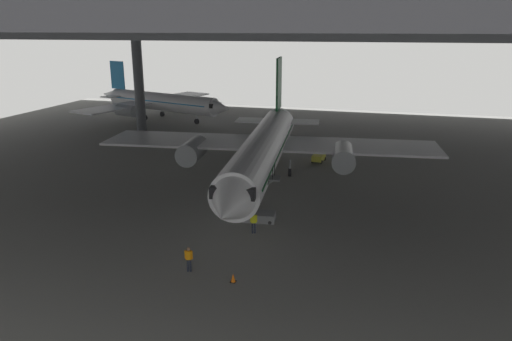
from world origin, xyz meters
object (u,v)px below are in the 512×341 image
boarding_stairs (253,212)px  crew_worker_near_nose (189,258)px  airplane_distant (160,102)px  airplane_main (264,149)px  baggage_tug (319,157)px  crew_worker_by_stairs (254,221)px  traffic_cone_orange (233,278)px

boarding_stairs → crew_worker_near_nose: boarding_stairs is taller
boarding_stairs → airplane_distant: size_ratio=0.16×
airplane_main → crew_worker_near_nose: (0.24, -20.10, -2.53)m
crew_worker_near_nose → baggage_tug: crew_worker_near_nose is taller
boarding_stairs → crew_worker_by_stairs: size_ratio=2.71×
crew_worker_by_stairs → traffic_cone_orange: 7.68m
traffic_cone_orange → crew_worker_near_nose: bearing=170.6°
boarding_stairs → airplane_distant: 49.09m
airplane_main → baggage_tug: airplane_main is taller
crew_worker_near_nose → baggage_tug: 29.66m
boarding_stairs → airplane_distant: bearing=125.3°
crew_worker_by_stairs → traffic_cone_orange: size_ratio=2.93×
airplane_main → airplane_distant: airplane_main is taller
crew_worker_near_nose → traffic_cone_orange: 3.35m
boarding_stairs → traffic_cone_orange: 10.33m
airplane_distant → airplane_main: bearing=-48.1°
airplane_main → crew_worker_near_nose: airplane_main is taller
boarding_stairs → crew_worker_near_nose: 9.78m
boarding_stairs → baggage_tug: size_ratio=2.04×
crew_worker_near_nose → airplane_distant: bearing=118.3°
crew_worker_by_stairs → baggage_tug: (1.76, 22.29, -0.48)m
baggage_tug → traffic_cone_orange: bearing=-91.8°
airplane_distant → baggage_tug: 37.08m
airplane_main → boarding_stairs: size_ratio=8.06×
airplane_main → crew_worker_by_stairs: airplane_main is taller
crew_worker_by_stairs → baggage_tug: 22.37m
crew_worker_near_nose → crew_worker_by_stairs: bearing=71.2°
boarding_stairs → airplane_distant: airplane_distant is taller
boarding_stairs → baggage_tug: bearing=82.6°
traffic_cone_orange → crew_worker_by_stairs: bearing=96.2°
crew_worker_near_nose → airplane_distant: (-26.76, 49.65, 2.10)m
crew_worker_near_nose → baggage_tug: bearing=81.9°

